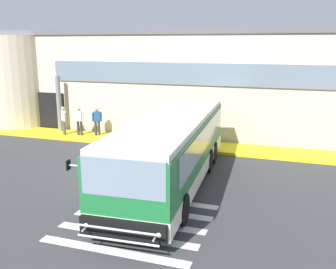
% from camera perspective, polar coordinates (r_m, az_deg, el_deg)
% --- Properties ---
extents(ground_plane, '(80.00, 90.00, 0.02)m').
position_cam_1_polar(ground_plane, '(16.45, -5.34, -5.78)').
color(ground_plane, '#353538').
rests_on(ground_plane, ground).
extents(bay_paint_stripes, '(4.40, 3.96, 0.01)m').
position_cam_1_polar(bay_paint_stripes, '(12.16, -4.59, -13.00)').
color(bay_paint_stripes, silver).
rests_on(bay_paint_stripes, ground).
extents(terminal_building, '(25.12, 13.80, 6.22)m').
position_cam_1_polar(terminal_building, '(26.86, 3.21, 8.64)').
color(terminal_building, beige).
rests_on(terminal_building, ground).
extents(boarding_curb, '(27.32, 2.00, 0.15)m').
position_cam_1_polar(boarding_curb, '(20.71, -0.04, -1.38)').
color(boarding_curb, yellow).
rests_on(boarding_curb, ground).
extents(entry_support_column, '(0.28, 0.28, 3.37)m').
position_cam_1_polar(entry_support_column, '(24.07, -16.15, 4.49)').
color(entry_support_column, slate).
rests_on(entry_support_column, boarding_curb).
extents(bus_main_foreground, '(3.17, 10.72, 2.70)m').
position_cam_1_polar(bus_main_foreground, '(14.66, 0.47, -2.64)').
color(bus_main_foreground, '#1E7238').
rests_on(bus_main_foreground, ground).
extents(passenger_near_column, '(0.44, 0.44, 1.68)m').
position_cam_1_polar(passenger_near_column, '(23.10, -15.49, 2.26)').
color(passenger_near_column, '#4C4233').
rests_on(passenger_near_column, boarding_curb).
extents(passenger_by_doorway, '(0.59, 0.26, 1.68)m').
position_cam_1_polar(passenger_by_doorway, '(22.70, -13.27, 2.20)').
color(passenger_by_doorway, '#2D2D33').
rests_on(passenger_by_doorway, boarding_curb).
extents(passenger_at_curb_edge, '(0.52, 0.50, 1.68)m').
position_cam_1_polar(passenger_at_curb_edge, '(22.47, -10.70, 2.30)').
color(passenger_at_curb_edge, '#2D2D33').
rests_on(passenger_at_curb_edge, boarding_curb).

